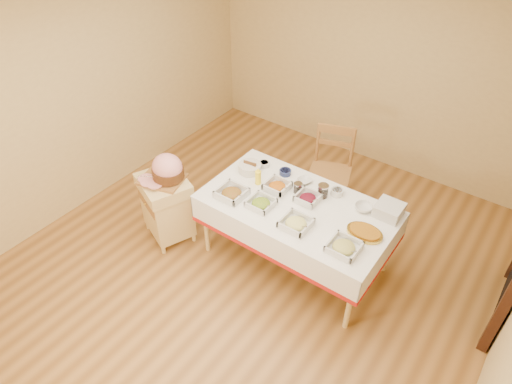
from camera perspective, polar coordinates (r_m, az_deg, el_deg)
room_shell at (r=3.94m, az=-0.33°, el=3.79°), size 5.00×5.00×5.00m
dining_table at (r=4.45m, az=5.13°, el=-3.13°), size 1.82×1.02×0.76m
butcher_cart at (r=4.92m, az=-11.13°, el=-1.57°), size 0.66×0.62×0.76m
dining_chair at (r=5.22m, az=9.28°, el=2.70°), size 0.57×0.56×1.01m
ham_on_board at (r=4.63m, az=-11.10°, el=2.71°), size 0.45×0.43×0.30m
serving_dish_a at (r=4.40m, az=-3.07°, el=-0.14°), size 0.27×0.26×0.12m
serving_dish_b at (r=4.29m, az=0.62°, el=-1.41°), size 0.23×0.23×0.09m
serving_dish_c at (r=4.09m, az=5.01°, el=-3.92°), size 0.25×0.25×0.10m
serving_dish_d at (r=3.94m, az=10.92°, el=-6.76°), size 0.26×0.26×0.10m
serving_dish_e at (r=4.49m, az=2.67°, el=0.73°), size 0.24×0.23×0.11m
serving_dish_f at (r=4.37m, az=6.50°, el=-0.75°), size 0.22×0.21×0.10m
small_bowl_left at (r=4.79m, az=1.02°, el=3.54°), size 0.11×0.11×0.05m
small_bowl_mid at (r=4.69m, az=3.67°, el=2.52°), size 0.12×0.12×0.05m
small_bowl_right at (r=4.48m, az=10.10°, el=0.04°), size 0.12×0.12×0.06m
bowl_white_imported at (r=4.61m, az=6.11°, el=1.43°), size 0.18×0.18×0.03m
bowl_small_imported at (r=4.36m, az=13.33°, el=-1.91°), size 0.18×0.18×0.05m
preserve_jar_left at (r=4.45m, az=5.25°, el=0.47°), size 0.09×0.09×0.11m
preserve_jar_right at (r=4.42m, az=8.35°, el=0.07°), size 0.11×0.11×0.14m
mustard_bottle at (r=4.52m, az=0.26°, el=1.91°), size 0.06×0.06×0.19m
bread_basket at (r=4.71m, az=-0.76°, el=3.07°), size 0.24×0.24×0.10m
plate_stack at (r=4.35m, az=16.29°, el=-2.17°), size 0.24×0.24×0.12m
brass_platter at (r=4.12m, az=13.42°, el=-4.93°), size 0.33×0.24×0.04m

